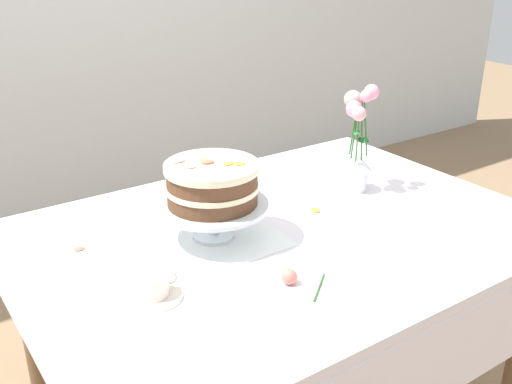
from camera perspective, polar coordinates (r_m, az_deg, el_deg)
The scene contains 9 objects.
dining_table at distance 1.64m, azimuth 2.88°, elevation -6.69°, with size 1.40×1.00×0.74m.
linen_napkin at distance 1.57m, azimuth -4.07°, elevation -4.35°, with size 0.32×0.32×0.00m, color white.
cake_stand at distance 1.53m, azimuth -4.16°, elevation -1.65°, with size 0.29×0.29×0.10m.
layer_cake at distance 1.51m, azimuth -4.24°, elevation 0.83°, with size 0.24×0.24×0.11m.
flower_vase at distance 1.84m, azimuth 9.65°, elevation 4.42°, with size 0.11×0.12×0.33m.
teacup at distance 1.33m, azimuth -9.76°, elevation -9.13°, with size 0.13×0.13×0.06m.
fallen_rose at distance 1.36m, azimuth 3.38°, elevation -8.18°, with size 0.11×0.11×0.04m.
loose_petal_0 at distance 1.57m, azimuth -16.62°, elevation -5.24°, with size 0.03×0.02×0.01m, color #E56B51.
loose_petal_1 at distance 1.72m, azimuth 5.73°, elevation -1.72°, with size 0.04×0.03×0.01m, color orange.
Camera 1 is at (-0.87, -1.15, 1.47)m, focal length 41.68 mm.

